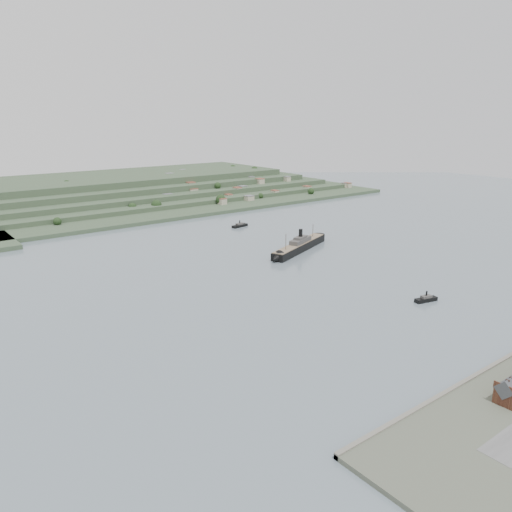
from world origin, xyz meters
TOP-DOWN VIEW (x-y plane):
  - ground at (0.00, 0.00)m, footprint 1400.00×1400.00m
  - far_peninsula at (27.91, 393.10)m, footprint 760.00×309.00m
  - steamship at (58.88, 56.52)m, footprint 87.39×42.19m
  - tugboat at (42.17, -79.71)m, footprint 15.83×7.47m
  - ferry_east at (74.71, 163.50)m, footprint 19.20×7.94m

SIDE VIEW (x-z plane):
  - ground at x=0.00m, z-range 0.00..0.00m
  - tugboat at x=42.17m, z-range -1.76..5.12m
  - ferry_east at x=74.71m, z-range -1.81..5.17m
  - steamship at x=58.88m, z-range -6.93..15.05m
  - far_peninsula at x=27.91m, z-range -3.12..26.88m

